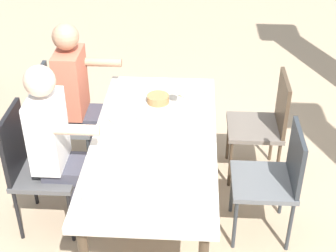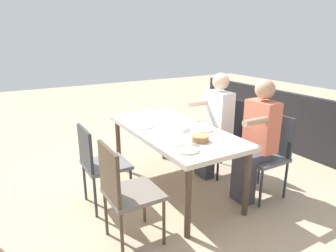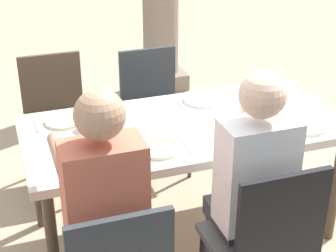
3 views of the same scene
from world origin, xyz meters
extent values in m
plane|color=tan|center=(0.00, 0.00, 0.00)|extent=(16.00, 16.00, 0.00)
cube|color=beige|center=(0.00, 0.00, 0.72)|extent=(1.81, 0.86, 0.05)
cylinder|color=#473828|center=(-0.82, 0.35, 0.35)|extent=(0.06, 0.06, 0.70)
cylinder|color=#473828|center=(0.82, 0.35, 0.35)|extent=(0.06, 0.06, 0.70)
cylinder|color=#473828|center=(-0.82, -0.35, 0.35)|extent=(0.06, 0.06, 0.70)
cylinder|color=#473828|center=(0.82, -0.35, 0.35)|extent=(0.06, 0.06, 0.70)
cube|color=#6A6158|center=(-0.62, 0.77, 0.46)|extent=(0.44, 0.44, 0.04)
cube|color=#473828|center=(-0.62, 0.97, 0.68)|extent=(0.42, 0.03, 0.46)
cylinder|color=#473828|center=(-0.81, 0.58, 0.22)|extent=(0.03, 0.03, 0.44)
cylinder|color=#473828|center=(-0.43, 0.58, 0.22)|extent=(0.03, 0.03, 0.44)
cylinder|color=#473828|center=(-0.81, 0.96, 0.22)|extent=(0.03, 0.03, 0.44)
cylinder|color=#473828|center=(-0.43, 0.96, 0.22)|extent=(0.03, 0.03, 0.44)
cube|color=#5B5E61|center=(-0.62, -0.77, 0.45)|extent=(0.44, 0.44, 0.04)
cube|color=#2D3338|center=(-0.62, -0.97, 0.68)|extent=(0.42, 0.03, 0.47)
cylinder|color=#2D3338|center=(-0.43, -0.58, 0.22)|extent=(0.03, 0.03, 0.43)
cylinder|color=#2D3338|center=(-0.81, -0.58, 0.22)|extent=(0.03, 0.03, 0.43)
cylinder|color=#2D3338|center=(-0.43, -0.96, 0.22)|extent=(0.03, 0.03, 0.43)
cylinder|color=#2D3338|center=(-0.81, -0.96, 0.22)|extent=(0.03, 0.03, 0.43)
cube|color=#5B5E61|center=(0.08, 0.77, 0.45)|extent=(0.44, 0.44, 0.04)
cube|color=#2D3338|center=(0.08, 0.97, 0.66)|extent=(0.42, 0.03, 0.42)
cylinder|color=#2D3338|center=(-0.11, 0.58, 0.22)|extent=(0.03, 0.03, 0.43)
cylinder|color=#2D3338|center=(0.27, 0.58, 0.22)|extent=(0.03, 0.03, 0.43)
cylinder|color=#2D3338|center=(-0.11, 0.96, 0.22)|extent=(0.03, 0.03, 0.43)
cylinder|color=#2D3338|center=(0.27, 0.96, 0.22)|extent=(0.03, 0.03, 0.43)
cube|color=#4F4F50|center=(0.08, -0.77, 0.46)|extent=(0.44, 0.44, 0.04)
cube|color=black|center=(0.08, -0.97, 0.71)|extent=(0.42, 0.03, 0.50)
cylinder|color=black|center=(0.27, -0.58, 0.22)|extent=(0.03, 0.03, 0.44)
cylinder|color=black|center=(-0.11, -0.58, 0.22)|extent=(0.03, 0.03, 0.44)
cylinder|color=black|center=(0.27, -0.96, 0.22)|extent=(0.03, 0.03, 0.44)
cylinder|color=black|center=(-0.11, -0.96, 0.22)|extent=(0.03, 0.03, 0.44)
cube|color=#3F3F4C|center=(-0.62, -0.51, 0.23)|extent=(0.24, 0.14, 0.46)
cube|color=#3F3F4C|center=(-0.62, -0.60, 0.51)|extent=(0.28, 0.32, 0.10)
cube|color=#CC664C|center=(-0.62, -0.71, 0.83)|extent=(0.34, 0.20, 0.53)
sphere|color=tan|center=(-0.62, -0.71, 1.22)|extent=(0.20, 0.20, 0.20)
cylinder|color=tan|center=(-0.76, -0.47, 0.94)|extent=(0.07, 0.30, 0.07)
cube|color=#3F3F4C|center=(0.08, -0.52, 0.23)|extent=(0.24, 0.14, 0.46)
cube|color=#3F3F4C|center=(0.08, -0.61, 0.51)|extent=(0.28, 0.32, 0.10)
cube|color=white|center=(0.08, -0.72, 0.82)|extent=(0.34, 0.20, 0.52)
sphere|color=beige|center=(0.08, -0.72, 1.20)|extent=(0.21, 0.21, 0.21)
cylinder|color=beige|center=(0.22, -0.48, 0.94)|extent=(0.07, 0.30, 0.07)
cube|color=black|center=(0.00, -2.21, 0.45)|extent=(4.21, 0.10, 0.90)
cylinder|color=silver|center=(-0.64, 0.24, 0.75)|extent=(0.21, 0.21, 0.01)
torus|color=#A0BE77|center=(-0.64, 0.24, 0.76)|extent=(0.22, 0.22, 0.01)
cylinder|color=white|center=(-0.47, 0.14, 0.75)|extent=(0.06, 0.06, 0.00)
cylinder|color=white|center=(-0.47, 0.14, 0.79)|extent=(0.01, 0.01, 0.09)
sphere|color=white|center=(-0.47, 0.14, 0.87)|extent=(0.08, 0.08, 0.08)
cube|color=silver|center=(-0.79, 0.24, 0.75)|extent=(0.02, 0.17, 0.01)
cube|color=silver|center=(-0.49, 0.24, 0.75)|extent=(0.02, 0.17, 0.01)
cylinder|color=silver|center=(-0.23, -0.25, 0.75)|extent=(0.21, 0.21, 0.01)
torus|color=#A0BE77|center=(-0.23, -0.25, 0.76)|extent=(0.21, 0.21, 0.01)
cube|color=silver|center=(-0.38, -0.25, 0.75)|extent=(0.03, 0.17, 0.01)
cube|color=silver|center=(-0.08, -0.25, 0.75)|extent=(0.02, 0.17, 0.01)
cylinder|color=white|center=(0.22, 0.27, 0.75)|extent=(0.24, 0.24, 0.01)
torus|color=#A9CD91|center=(0.22, 0.27, 0.76)|extent=(0.24, 0.24, 0.01)
cube|color=silver|center=(0.07, 0.27, 0.75)|extent=(0.03, 0.17, 0.01)
cube|color=silver|center=(0.37, 0.27, 0.75)|extent=(0.03, 0.17, 0.01)
cylinder|color=white|center=(0.63, -0.26, 0.75)|extent=(0.23, 0.23, 0.01)
torus|color=#A9CD91|center=(0.63, -0.26, 0.76)|extent=(0.23, 0.23, 0.01)
cube|color=silver|center=(0.48, -0.26, 0.75)|extent=(0.02, 0.17, 0.01)
cube|color=silver|center=(0.78, -0.26, 0.75)|extent=(0.03, 0.17, 0.01)
cylinder|color=#9E7547|center=(-0.49, -0.01, 0.77)|extent=(0.17, 0.17, 0.06)
camera|label=1|loc=(2.83, 0.26, 2.67)|focal=53.22mm
camera|label=2|loc=(-2.70, 1.65, 1.74)|focal=31.89mm
camera|label=3|loc=(-0.97, -2.55, 2.09)|focal=57.56mm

